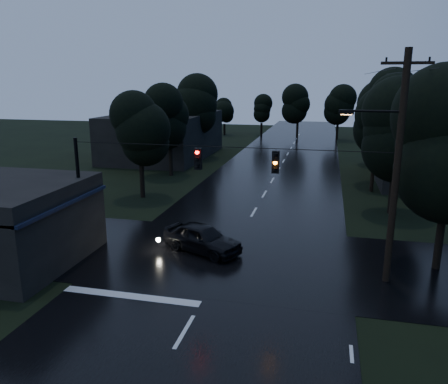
% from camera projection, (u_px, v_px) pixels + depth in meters
% --- Properties ---
extents(main_road, '(12.00, 120.00, 0.02)m').
position_uv_depth(main_road, '(272.00, 181.00, 39.16)').
color(main_road, black).
rests_on(main_road, ground).
extents(cross_street, '(60.00, 9.00, 0.02)m').
position_uv_depth(cross_street, '(228.00, 257.00, 22.19)').
color(cross_street, black).
rests_on(cross_street, ground).
extents(building_far_right, '(10.00, 14.00, 4.40)m').
position_uv_depth(building_far_right, '(433.00, 155.00, 39.26)').
color(building_far_right, black).
rests_on(building_far_right, ground).
extents(building_far_left, '(10.00, 16.00, 5.00)m').
position_uv_depth(building_far_left, '(164.00, 135.00, 51.09)').
color(building_far_left, black).
rests_on(building_far_left, ground).
extents(utility_pole_main, '(3.50, 0.30, 10.00)m').
position_uv_depth(utility_pole_main, '(395.00, 166.00, 18.29)').
color(utility_pole_main, black).
rests_on(utility_pole_main, ground).
extents(utility_pole_far, '(2.00, 0.30, 7.50)m').
position_uv_depth(utility_pole_far, '(375.00, 144.00, 34.46)').
color(utility_pole_far, black).
rests_on(utility_pole_far, ground).
extents(anchor_pole_left, '(0.18, 0.18, 6.00)m').
position_uv_depth(anchor_pole_left, '(80.00, 197.00, 22.18)').
color(anchor_pole_left, black).
rests_on(anchor_pole_left, ground).
extents(span_signals, '(15.00, 0.37, 1.12)m').
position_uv_depth(span_signals, '(235.00, 159.00, 19.82)').
color(span_signals, black).
rests_on(span_signals, ground).
extents(tree_left_a, '(3.92, 3.92, 8.26)m').
position_uv_depth(tree_left_a, '(140.00, 129.00, 32.33)').
color(tree_left_a, black).
rests_on(tree_left_a, ground).
extents(tree_left_b, '(4.20, 4.20, 8.85)m').
position_uv_depth(tree_left_b, '(169.00, 115.00, 39.91)').
color(tree_left_b, black).
rests_on(tree_left_b, ground).
extents(tree_left_c, '(4.48, 4.48, 9.44)m').
position_uv_depth(tree_left_c, '(195.00, 105.00, 49.38)').
color(tree_left_c, black).
rests_on(tree_left_c, ground).
extents(tree_right_a, '(4.20, 4.20, 8.85)m').
position_uv_depth(tree_right_a, '(398.00, 130.00, 28.22)').
color(tree_right_a, black).
rests_on(tree_right_a, ground).
extents(tree_right_b, '(4.48, 4.48, 9.44)m').
position_uv_depth(tree_right_b, '(392.00, 115.00, 35.53)').
color(tree_right_b, black).
rests_on(tree_right_b, ground).
extents(tree_right_c, '(4.76, 4.76, 10.03)m').
position_uv_depth(tree_right_c, '(385.00, 104.00, 44.73)').
color(tree_right_c, black).
rests_on(tree_right_c, ground).
extents(car, '(4.74, 3.35, 1.50)m').
position_uv_depth(car, '(202.00, 238.00, 22.77)').
color(car, black).
rests_on(car, ground).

